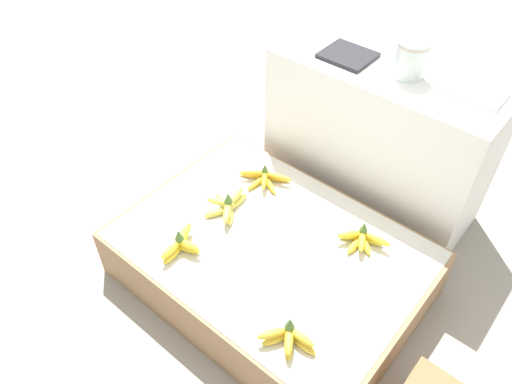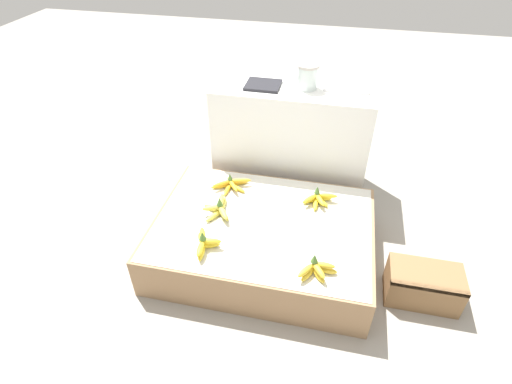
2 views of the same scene
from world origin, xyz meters
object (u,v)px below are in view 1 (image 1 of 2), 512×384
at_px(banana_bunch_back_left, 265,177).
at_px(glass_jar, 411,59).
at_px(banana_bunch_front_left, 181,244).
at_px(banana_bunch_front_midleft, 288,338).
at_px(banana_bunch_middle_left, 227,205).
at_px(banana_bunch_back_midleft, 362,239).
at_px(foam_tray_white, 469,89).

distance_m(banana_bunch_back_left, glass_jar, 0.82).
bearing_deg(banana_bunch_front_left, glass_jar, 68.85).
distance_m(banana_bunch_front_left, banana_bunch_back_left, 0.54).
bearing_deg(banana_bunch_front_midleft, banana_bunch_front_left, 174.74).
xyz_separation_m(banana_bunch_middle_left, banana_bunch_back_left, (0.01, 0.25, -0.01)).
height_order(banana_bunch_front_midleft, banana_bunch_middle_left, banana_bunch_middle_left).
distance_m(banana_bunch_middle_left, glass_jar, 0.98).
bearing_deg(banana_bunch_front_midleft, banana_bunch_back_midleft, 94.61).
distance_m(banana_bunch_middle_left, banana_bunch_back_midleft, 0.60).
xyz_separation_m(banana_bunch_back_midleft, glass_jar, (-0.17, 0.49, 0.56)).
xyz_separation_m(banana_bunch_middle_left, foam_tray_white, (0.64, 0.76, 0.49)).
xyz_separation_m(glass_jar, foam_tray_white, (0.24, 0.05, -0.07)).
bearing_deg(foam_tray_white, banana_bunch_front_left, -121.00).
height_order(banana_bunch_back_left, banana_bunch_back_midleft, banana_bunch_back_midleft).
bearing_deg(banana_bunch_back_midleft, banana_bunch_back_left, 176.35).
distance_m(banana_bunch_back_midleft, foam_tray_white, 0.73).
xyz_separation_m(banana_bunch_front_midleft, banana_bunch_back_midleft, (-0.05, 0.56, -0.00)).
bearing_deg(banana_bunch_back_midleft, glass_jar, 108.59).
relative_size(banana_bunch_back_left, glass_jar, 1.62).
relative_size(banana_bunch_middle_left, glass_jar, 1.52).
bearing_deg(foam_tray_white, banana_bunch_back_left, -141.08).
relative_size(banana_bunch_middle_left, banana_bunch_back_left, 0.94).
bearing_deg(glass_jar, banana_bunch_back_left, -130.13).
xyz_separation_m(banana_bunch_back_left, glass_jar, (0.39, 0.46, 0.56)).
bearing_deg(foam_tray_white, glass_jar, -168.10).
bearing_deg(banana_bunch_back_left, glass_jar, 49.87).
distance_m(glass_jar, foam_tray_white, 0.26).
bearing_deg(glass_jar, banana_bunch_front_left, -111.15).
distance_m(banana_bunch_back_left, foam_tray_white, 0.95).
height_order(banana_bunch_middle_left, glass_jar, glass_jar).
bearing_deg(banana_bunch_back_midleft, banana_bunch_front_left, -137.48).
bearing_deg(banana_bunch_back_left, foam_tray_white, 38.92).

